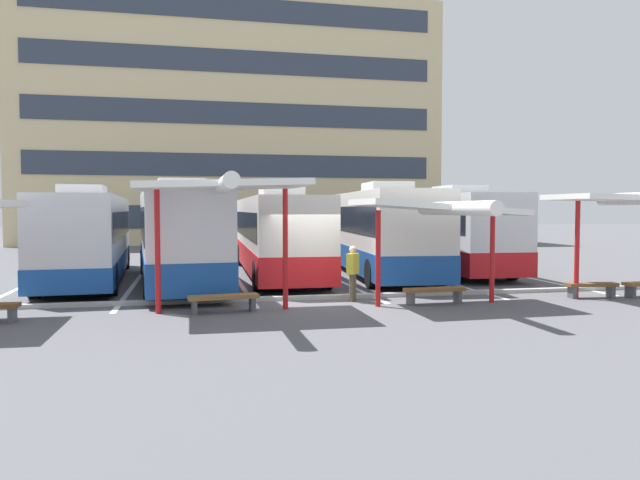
# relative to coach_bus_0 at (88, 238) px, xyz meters

# --- Properties ---
(ground_plane) EXTENTS (160.00, 160.00, 0.00)m
(ground_plane) POSITION_rel_coach_bus_0_xyz_m (7.26, -6.70, -1.60)
(ground_plane) COLOR #515156
(terminal_building) EXTENTS (32.62, 12.01, 22.00)m
(terminal_building) POSITION_rel_coach_bus_0_xyz_m (7.29, 27.99, 8.04)
(terminal_building) COLOR #D1BC8C
(terminal_building) RESTS_ON ground
(coach_bus_0) EXTENTS (3.07, 12.00, 3.47)m
(coach_bus_0) POSITION_rel_coach_bus_0_xyz_m (0.00, 0.00, 0.00)
(coach_bus_0) COLOR silver
(coach_bus_0) RESTS_ON ground
(coach_bus_1) EXTENTS (3.37, 11.10, 3.63)m
(coach_bus_1) POSITION_rel_coach_bus_0_xyz_m (3.27, -1.87, 0.06)
(coach_bus_1) COLOR silver
(coach_bus_1) RESTS_ON ground
(coach_bus_2) EXTENTS (2.84, 12.37, 3.45)m
(coach_bus_2) POSITION_rel_coach_bus_0_xyz_m (7.07, 0.30, -0.03)
(coach_bus_2) COLOR silver
(coach_bus_2) RESTS_ON ground
(coach_bus_3) EXTENTS (3.56, 11.79, 3.68)m
(coach_bus_3) POSITION_rel_coach_bus_0_xyz_m (11.14, -0.25, 0.08)
(coach_bus_3) COLOR silver
(coach_bus_3) RESTS_ON ground
(coach_bus_4) EXTENTS (2.88, 10.52, 3.61)m
(coach_bus_4) POSITION_rel_coach_bus_0_xyz_m (14.45, 0.49, 0.05)
(coach_bus_4) COLOR silver
(coach_bus_4) RESTS_ON ground
(lane_stripe_0) EXTENTS (0.16, 14.00, 0.01)m
(lane_stripe_0) POSITION_rel_coach_bus_0_xyz_m (-1.96, -0.64, -1.60)
(lane_stripe_0) COLOR white
(lane_stripe_0) RESTS_ON ground
(lane_stripe_1) EXTENTS (0.16, 14.00, 0.01)m
(lane_stripe_1) POSITION_rel_coach_bus_0_xyz_m (1.73, -0.64, -1.60)
(lane_stripe_1) COLOR white
(lane_stripe_1) RESTS_ON ground
(lane_stripe_2) EXTENTS (0.16, 14.00, 0.01)m
(lane_stripe_2) POSITION_rel_coach_bus_0_xyz_m (5.41, -0.64, -1.60)
(lane_stripe_2) COLOR white
(lane_stripe_2) RESTS_ON ground
(lane_stripe_3) EXTENTS (0.16, 14.00, 0.01)m
(lane_stripe_3) POSITION_rel_coach_bus_0_xyz_m (9.10, -0.64, -1.60)
(lane_stripe_3) COLOR white
(lane_stripe_3) RESTS_ON ground
(lane_stripe_4) EXTENTS (0.16, 14.00, 0.01)m
(lane_stripe_4) POSITION_rel_coach_bus_0_xyz_m (12.79, -0.64, -1.60)
(lane_stripe_4) COLOR white
(lane_stripe_4) RESTS_ON ground
(lane_stripe_5) EXTENTS (0.16, 14.00, 0.01)m
(lane_stripe_5) POSITION_rel_coach_bus_0_xyz_m (16.47, -0.64, -1.60)
(lane_stripe_5) COLOR white
(lane_stripe_5) RESTS_ON ground
(waiting_shelter_1) EXTENTS (4.28, 5.05, 3.43)m
(waiting_shelter_1) POSITION_rel_coach_bus_0_xyz_m (4.51, -8.14, 1.59)
(waiting_shelter_1) COLOR red
(waiting_shelter_1) RESTS_ON ground
(bench_2) EXTENTS (1.84, 0.63, 0.45)m
(bench_2) POSITION_rel_coach_bus_0_xyz_m (4.51, -8.04, -1.27)
(bench_2) COLOR brown
(bench_2) RESTS_ON ground
(waiting_shelter_2) EXTENTS (4.39, 4.69, 2.93)m
(waiting_shelter_2) POSITION_rel_coach_bus_0_xyz_m (10.38, -8.24, 1.04)
(waiting_shelter_2) COLOR red
(waiting_shelter_2) RESTS_ON ground
(bench_3) EXTENTS (1.77, 0.53, 0.45)m
(bench_3) POSITION_rel_coach_bus_0_xyz_m (10.38, -7.86, -1.27)
(bench_3) COLOR brown
(bench_3) RESTS_ON ground
(waiting_shelter_3) EXTENTS (3.88, 4.21, 3.14)m
(waiting_shelter_3) POSITION_rel_coach_bus_0_xyz_m (16.33, -8.08, 1.29)
(waiting_shelter_3) COLOR red
(waiting_shelter_3) RESTS_ON ground
(bench_4) EXTENTS (1.56, 0.58, 0.45)m
(bench_4) POSITION_rel_coach_bus_0_xyz_m (15.43, -7.80, -1.27)
(bench_4) COLOR brown
(bench_4) RESTS_ON ground
(platform_kerb) EXTENTS (44.00, 0.24, 0.12)m
(platform_kerb) POSITION_rel_coach_bus_0_xyz_m (7.26, -6.34, -1.54)
(platform_kerb) COLOR #ADADA8
(platform_kerb) RESTS_ON ground
(waiting_passenger_2) EXTENTS (0.45, 0.50, 1.60)m
(waiting_passenger_2) POSITION_rel_coach_bus_0_xyz_m (8.25, -6.94, -0.69)
(waiting_passenger_2) COLOR brown
(waiting_passenger_2) RESTS_ON ground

